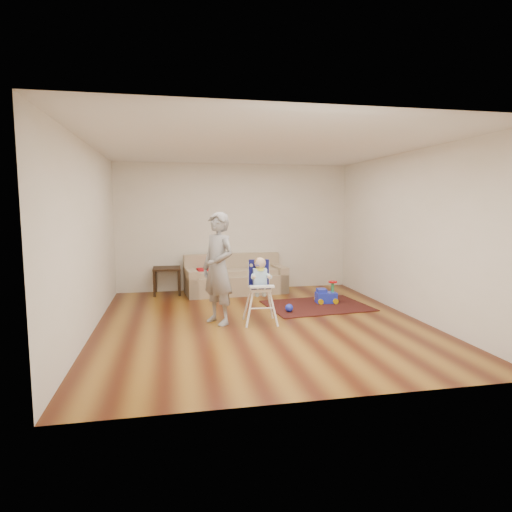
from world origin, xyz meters
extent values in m
plane|color=#46190A|center=(0.00, 0.00, 0.00)|extent=(5.50, 5.50, 0.00)
cube|color=silver|center=(0.00, 2.75, 1.35)|extent=(5.00, 0.04, 2.70)
cube|color=silver|center=(-2.50, 0.00, 1.35)|extent=(0.04, 5.50, 2.70)
cube|color=silver|center=(2.50, 0.00, 1.35)|extent=(0.04, 5.50, 2.70)
cube|color=white|center=(0.00, 0.00, 2.70)|extent=(5.00, 5.50, 0.04)
cube|color=red|center=(-0.61, 2.25, 0.52)|extent=(0.49, 0.34, 0.04)
cube|color=#33110B|center=(1.22, 0.86, 0.01)|extent=(1.91, 1.51, 0.01)
sphere|color=#2335E3|center=(0.60, 0.49, 0.08)|extent=(0.14, 0.14, 0.14)
cylinder|color=#2335E3|center=(-0.08, -0.13, 0.92)|extent=(0.02, 0.12, 0.01)
imported|color=#969699|center=(-0.66, 0.08, 0.86)|extent=(0.69, 0.75, 1.72)
camera|label=1|loc=(-1.34, -6.39, 1.83)|focal=30.00mm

